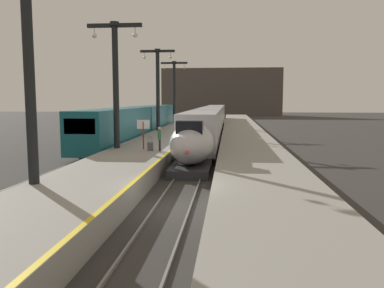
{
  "coord_description": "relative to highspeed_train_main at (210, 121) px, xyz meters",
  "views": [
    {
      "loc": [
        2.35,
        -16.05,
        4.61
      ],
      "look_at": [
        0.01,
        8.58,
        1.8
      ],
      "focal_mm": 36.57,
      "sensor_mm": 36.0,
      "label": 1
    }
  ],
  "objects": [
    {
      "name": "platform_right",
      "position": [
        4.05,
        -8.3,
        -1.44
      ],
      "size": [
        4.8,
        110.0,
        1.05
      ],
      "primitive_type": "cube",
      "color": "gray",
      "rests_on": "ground"
    },
    {
      "name": "rolling_suitcase",
      "position": [
        -3.11,
        -22.35,
        -0.61
      ],
      "size": [
        0.4,
        0.22,
        0.98
      ],
      "color": "#4C4C51",
      "rests_on": "platform_left"
    },
    {
      "name": "regional_train_adjacent",
      "position": [
        -8.1,
        -4.48,
        0.17
      ],
      "size": [
        2.85,
        36.6,
        3.8
      ],
      "color": "#145660",
      "rests_on": "ground"
    },
    {
      "name": "station_column_distant",
      "position": [
        -5.9,
        9.65,
        4.66
      ],
      "size": [
        4.0,
        0.68,
        9.27
      ],
      "color": "black",
      "rests_on": "platform_left"
    },
    {
      "name": "station_column_far",
      "position": [
        -5.9,
        -4.02,
        4.7
      ],
      "size": [
        4.0,
        0.68,
        9.35
      ],
      "color": "black",
      "rests_on": "platform_left"
    },
    {
      "name": "ground_plane",
      "position": [
        0.0,
        -33.05,
        -1.96
      ],
      "size": [
        260.0,
        260.0,
        0.0
      ],
      "primitive_type": "plane",
      "color": "#33302D"
    },
    {
      "name": "platform_left_safety_stripe",
      "position": [
        -1.77,
        -8.3,
        -0.91
      ],
      "size": [
        0.2,
        107.8,
        0.01
      ],
      "primitive_type": "cube",
      "color": "yellow",
      "rests_on": "platform_left"
    },
    {
      "name": "station_column_near",
      "position": [
        -5.9,
        -33.45,
        4.38
      ],
      "size": [
        4.0,
        0.68,
        8.74
      ],
      "color": "black",
      "rests_on": "platform_left"
    },
    {
      "name": "platform_left",
      "position": [
        -4.05,
        -8.3,
        -1.44
      ],
      "size": [
        4.8,
        110.0,
        1.05
      ],
      "primitive_type": "cube",
      "color": "gray",
      "rests_on": "ground"
    },
    {
      "name": "rail_main_right",
      "position": [
        0.75,
        -5.55,
        -1.9
      ],
      "size": [
        0.08,
        110.0,
        0.12
      ],
      "primitive_type": "cube",
      "color": "slate",
      "rests_on": "ground"
    },
    {
      "name": "departure_info_board",
      "position": [
        -3.79,
        -21.51,
        0.6
      ],
      "size": [
        0.9,
        0.1,
        2.12
      ],
      "color": "maroon",
      "rests_on": "platform_left"
    },
    {
      "name": "station_column_mid",
      "position": [
        -5.9,
        -21.0,
        4.57
      ],
      "size": [
        4.0,
        0.68,
        9.1
      ],
      "color": "black",
      "rests_on": "platform_left"
    },
    {
      "name": "highspeed_train_main",
      "position": [
        0.0,
        0.0,
        0.0
      ],
      "size": [
        2.92,
        56.28,
        3.6
      ],
      "color": "silver",
      "rests_on": "ground"
    },
    {
      "name": "terminus_back_wall",
      "position": [
        0.0,
        68.95,
        5.04
      ],
      "size": [
        36.0,
        2.0,
        14.0
      ],
      "primitive_type": "cube",
      "color": "#4C4742",
      "rests_on": "ground"
    },
    {
      "name": "rail_main_left",
      "position": [
        -0.75,
        -5.55,
        -1.9
      ],
      "size": [
        0.08,
        110.0,
        0.12
      ],
      "primitive_type": "cube",
      "color": "slate",
      "rests_on": "ground"
    },
    {
      "name": "rail_secondary_left",
      "position": [
        -8.85,
        -5.55,
        -1.9
      ],
      "size": [
        0.08,
        110.0,
        0.12
      ],
      "primitive_type": "cube",
      "color": "slate",
      "rests_on": "ground"
    },
    {
      "name": "rail_secondary_right",
      "position": [
        -7.35,
        -5.55,
        -1.9
      ],
      "size": [
        0.08,
        110.0,
        0.12
      ],
      "primitive_type": "cube",
      "color": "slate",
      "rests_on": "ground"
    },
    {
      "name": "passenger_near_edge",
      "position": [
        -2.43,
        -22.5,
        0.08
      ],
      "size": [
        0.23,
        0.57,
        1.69
      ],
      "color": "#23232D",
      "rests_on": "platform_left"
    }
  ]
}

